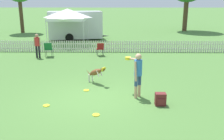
% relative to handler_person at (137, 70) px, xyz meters
% --- Properties ---
extents(ground_plane, '(240.00, 240.00, 0.00)m').
position_rel_handler_person_xyz_m(ground_plane, '(-1.60, -0.16, -1.01)').
color(ground_plane, '#4C7A38').
extents(handler_person, '(0.64, 1.04, 1.61)m').
position_rel_handler_person_xyz_m(handler_person, '(0.00, 0.00, 0.00)').
color(handler_person, tan).
rests_on(handler_person, ground_plane).
extents(leaping_dog, '(0.96, 0.92, 0.82)m').
position_rel_handler_person_xyz_m(leaping_dog, '(-1.58, 1.48, -0.52)').
color(leaping_dog, brown).
rests_on(leaping_dog, ground_plane).
extents(frisbee_near_handler, '(0.22, 0.22, 0.02)m').
position_rel_handler_person_xyz_m(frisbee_near_handler, '(-1.36, -1.55, -1.00)').
color(frisbee_near_handler, yellow).
rests_on(frisbee_near_handler, ground_plane).
extents(frisbee_near_dog, '(0.22, 0.22, 0.02)m').
position_rel_handler_person_xyz_m(frisbee_near_dog, '(-3.07, -0.87, -1.00)').
color(frisbee_near_dog, yellow).
rests_on(frisbee_near_dog, ground_plane).
extents(frisbee_midfield, '(0.22, 0.22, 0.02)m').
position_rel_handler_person_xyz_m(frisbee_midfield, '(-1.91, 0.62, -1.00)').
color(frisbee_midfield, yellow).
rests_on(frisbee_midfield, ground_plane).
extents(backpack_on_grass, '(0.35, 0.29, 0.42)m').
position_rel_handler_person_xyz_m(backpack_on_grass, '(0.73, -0.75, -0.80)').
color(backpack_on_grass, maroon).
rests_on(backpack_on_grass, ground_plane).
extents(picket_fence, '(22.73, 0.04, 0.77)m').
position_rel_handler_person_xyz_m(picket_fence, '(-1.60, 8.15, -0.63)').
color(picket_fence, beige).
rests_on(picket_fence, ground_plane).
extents(folding_chair_blue_left, '(0.49, 0.51, 0.89)m').
position_rel_handler_person_xyz_m(folding_chair_blue_left, '(-4.92, 6.58, -0.48)').
color(folding_chair_blue_left, '#333338').
rests_on(folding_chair_blue_left, ground_plane).
extents(folding_chair_center, '(0.52, 0.54, 0.83)m').
position_rel_handler_person_xyz_m(folding_chair_center, '(-1.75, 6.96, -0.52)').
color(folding_chair_center, '#333338').
rests_on(folding_chair_center, ground_plane).
extents(canopy_tent_main, '(2.77, 2.77, 2.78)m').
position_rel_handler_person_xyz_m(canopy_tent_main, '(-4.50, 11.13, 1.32)').
color(canopy_tent_main, silver).
rests_on(canopy_tent_main, ground_plane).
extents(spectator_standing, '(0.41, 0.27, 1.46)m').
position_rel_handler_person_xyz_m(spectator_standing, '(-5.49, 6.29, -0.14)').
color(spectator_standing, black).
rests_on(spectator_standing, ground_plane).
extents(equipment_trailer, '(5.52, 2.95, 2.48)m').
position_rel_handler_person_xyz_m(equipment_trailer, '(-4.38, 13.76, 0.29)').
color(equipment_trailer, silver).
rests_on(equipment_trailer, ground_plane).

